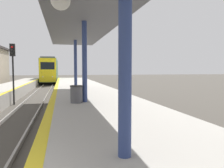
# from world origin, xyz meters

# --- Properties ---
(train) EXTENTS (2.68, 16.32, 4.68)m
(train) POSITION_xyz_m (0.00, 41.43, 2.38)
(train) COLOR black
(train) RESTS_ON ground
(signal_mid) EXTENTS (0.36, 0.31, 4.46)m
(signal_mid) POSITION_xyz_m (-1.32, 14.49, 3.12)
(signal_mid) COLOR black
(signal_mid) RESTS_ON ground
(station_canopy) EXTENTS (3.67, 20.78, 4.11)m
(station_canopy) POSITION_xyz_m (3.23, 8.01, 4.93)
(station_canopy) COLOR navy
(station_canopy) RESTS_ON platform_right
(trash_bin) EXTENTS (0.60, 0.60, 0.83)m
(trash_bin) POSITION_xyz_m (2.81, 7.79, 1.43)
(trash_bin) COLOR #4C4C51
(trash_bin) RESTS_ON platform_right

